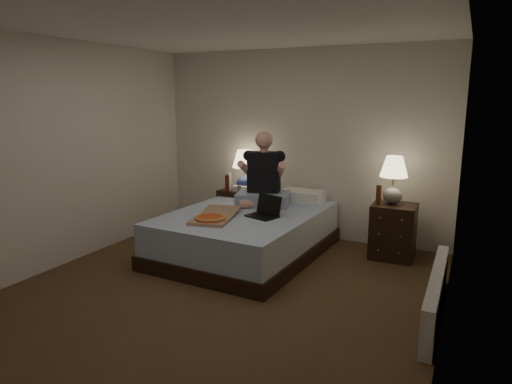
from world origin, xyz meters
The scene contains 18 objects.
floor centered at (0.00, 0.00, 0.00)m, with size 4.00×4.50×0.00m, color brown.
ceiling centered at (0.00, 0.00, 2.50)m, with size 4.00×4.50×0.00m, color white.
wall_back centered at (0.00, 2.25, 1.25)m, with size 4.00×2.50×0.00m, color silver.
wall_left centered at (-2.00, 0.00, 1.25)m, with size 4.50×2.50×0.00m, color silver.
wall_right centered at (2.00, 0.00, 1.25)m, with size 4.50×2.50×0.00m, color silver.
bed centered at (-0.28, 1.19, 0.26)m, with size 1.58×2.10×0.53m, color #5F83BF.
nightstand_left centered at (-0.82, 2.03, 0.30)m, with size 0.46×0.41×0.60m, color black.
nightstand_right centered at (1.34, 1.84, 0.32)m, with size 0.50×0.45×0.65m, color black.
lamp_left centered at (-0.74, 2.05, 0.88)m, with size 0.32×0.32×0.56m, color navy, non-canonical shape.
lamp_right centered at (1.30, 1.88, 0.93)m, with size 0.32×0.32×0.56m, color gray, non-canonical shape.
water_bottle centered at (-0.92, 1.93, 0.72)m, with size 0.07×0.07×0.25m, color silver.
soda_can centered at (-0.71, 1.86, 0.65)m, with size 0.07×0.07×0.10m, color #B3B3AE.
beer_bottle_left centered at (-0.89, 1.84, 0.71)m, with size 0.06×0.06×0.23m, color #591B0C.
beer_bottle_right centered at (1.17, 1.75, 0.76)m, with size 0.06×0.06×0.23m, color #5B240D.
person centered at (-0.24, 1.61, 0.99)m, with size 0.66×0.52×0.93m, color black, non-canonical shape.
laptop centered at (0.00, 1.06, 0.65)m, with size 0.34×0.28×0.24m, color black, non-canonical shape.
pizza_box centered at (-0.42, 0.62, 0.57)m, with size 0.40×0.76×0.08m, color tan, non-canonical shape.
radiator centered at (1.93, 0.47, 0.20)m, with size 0.10×1.60×0.40m, color silver.
Camera 1 is at (2.12, -3.51, 1.87)m, focal length 32.00 mm.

